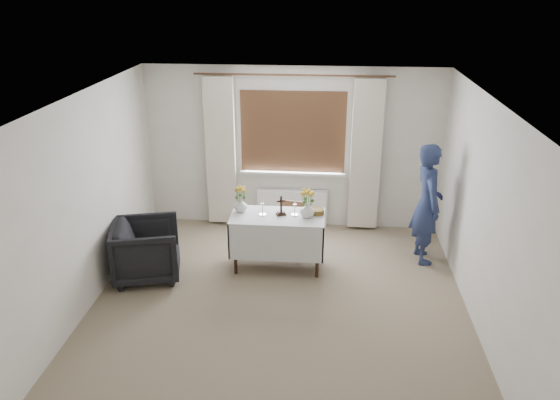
# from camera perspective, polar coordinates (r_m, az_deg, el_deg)

# --- Properties ---
(ground) EXTENTS (5.00, 5.00, 0.00)m
(ground) POSITION_cam_1_polar(r_m,az_deg,el_deg) (6.62, -0.21, -11.48)
(ground) COLOR gray
(ground) RESTS_ON ground
(altar_table) EXTENTS (1.24, 0.64, 0.76)m
(altar_table) POSITION_cam_1_polar(r_m,az_deg,el_deg) (7.36, -0.23, -4.35)
(altar_table) COLOR silver
(altar_table) RESTS_ON ground
(wooden_chair) EXTENTS (0.42, 0.42, 0.79)m
(wooden_chair) POSITION_cam_1_polar(r_m,az_deg,el_deg) (7.63, 1.06, -3.22)
(wooden_chair) COLOR #59301E
(wooden_chair) RESTS_ON ground
(armchair) EXTENTS (1.02, 1.01, 0.77)m
(armchair) POSITION_cam_1_polar(r_m,az_deg,el_deg) (7.33, -13.76, -5.11)
(armchair) COLOR black
(armchair) RESTS_ON ground
(person) EXTENTS (0.48, 0.66, 1.68)m
(person) POSITION_cam_1_polar(r_m,az_deg,el_deg) (7.63, 15.13, -0.38)
(person) COLOR navy
(person) RESTS_ON ground
(radiator) EXTENTS (1.10, 0.10, 0.60)m
(radiator) POSITION_cam_1_polar(r_m,az_deg,el_deg) (8.61, 1.27, -0.85)
(radiator) COLOR white
(radiator) RESTS_ON ground
(wooden_cross) EXTENTS (0.15, 0.13, 0.27)m
(wooden_cross) POSITION_cam_1_polar(r_m,az_deg,el_deg) (7.16, 0.12, -0.58)
(wooden_cross) COLOR black
(wooden_cross) RESTS_ON altar_table
(candlestick_left) EXTENTS (0.13, 0.13, 0.34)m
(candlestick_left) POSITION_cam_1_polar(r_m,az_deg,el_deg) (7.15, -1.85, -0.31)
(candlestick_left) COLOR silver
(candlestick_left) RESTS_ON altar_table
(candlestick_right) EXTENTS (0.12, 0.12, 0.33)m
(candlestick_right) POSITION_cam_1_polar(r_m,az_deg,el_deg) (7.14, 1.56, -0.40)
(candlestick_right) COLOR silver
(candlestick_right) RESTS_ON altar_table
(flower_vase_left) EXTENTS (0.23, 0.23, 0.19)m
(flower_vase_left) POSITION_cam_1_polar(r_m,az_deg,el_deg) (7.30, -4.14, -0.54)
(flower_vase_left) COLOR silver
(flower_vase_left) RESTS_ON altar_table
(flower_vase_right) EXTENTS (0.20, 0.20, 0.20)m
(flower_vase_right) POSITION_cam_1_polar(r_m,az_deg,el_deg) (7.12, 2.87, -1.03)
(flower_vase_right) COLOR silver
(flower_vase_right) RESTS_ON altar_table
(wicker_basket) EXTENTS (0.22, 0.22, 0.07)m
(wicker_basket) POSITION_cam_1_polar(r_m,az_deg,el_deg) (7.25, 3.92, -1.19)
(wicker_basket) COLOR brown
(wicker_basket) RESTS_ON altar_table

